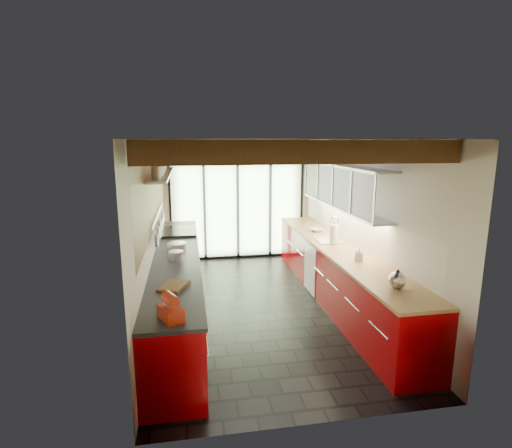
{
  "coord_description": "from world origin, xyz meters",
  "views": [
    {
      "loc": [
        -1.07,
        -5.86,
        2.59
      ],
      "look_at": [
        0.01,
        0.4,
        1.25
      ],
      "focal_mm": 28.0,
      "sensor_mm": 36.0,
      "label": 1
    }
  ],
  "objects_px": {
    "kettle": "(397,279)",
    "paper_towel": "(334,234)",
    "soap_bottle": "(359,254)",
    "bowl": "(317,230)",
    "stand_mixer": "(171,309)"
  },
  "relations": [
    {
      "from": "stand_mixer",
      "to": "soap_bottle",
      "type": "distance_m",
      "value": 2.92
    },
    {
      "from": "soap_bottle",
      "to": "bowl",
      "type": "xyz_separation_m",
      "value": [
        0.0,
        1.88,
        -0.07
      ]
    },
    {
      "from": "stand_mixer",
      "to": "paper_towel",
      "type": "height_order",
      "value": "paper_towel"
    },
    {
      "from": "stand_mixer",
      "to": "kettle",
      "type": "bearing_deg",
      "value": 8.83
    },
    {
      "from": "paper_towel",
      "to": "soap_bottle",
      "type": "bearing_deg",
      "value": -90.0
    },
    {
      "from": "kettle",
      "to": "soap_bottle",
      "type": "xyz_separation_m",
      "value": [
        0.0,
        1.05,
        -0.01
      ]
    },
    {
      "from": "stand_mixer",
      "to": "bowl",
      "type": "distance_m",
      "value": 4.18
    },
    {
      "from": "kettle",
      "to": "paper_towel",
      "type": "distance_m",
      "value": 2.03
    },
    {
      "from": "kettle",
      "to": "soap_bottle",
      "type": "bearing_deg",
      "value": 90.0
    },
    {
      "from": "stand_mixer",
      "to": "soap_bottle",
      "type": "relative_size",
      "value": 1.7
    },
    {
      "from": "paper_towel",
      "to": "soap_bottle",
      "type": "height_order",
      "value": "paper_towel"
    },
    {
      "from": "paper_towel",
      "to": "bowl",
      "type": "xyz_separation_m",
      "value": [
        -0.0,
        0.9,
        -0.13
      ]
    },
    {
      "from": "stand_mixer",
      "to": "bowl",
      "type": "bearing_deg",
      "value": 52.62
    },
    {
      "from": "kettle",
      "to": "soap_bottle",
      "type": "distance_m",
      "value": 1.05
    },
    {
      "from": "paper_towel",
      "to": "soap_bottle",
      "type": "xyz_separation_m",
      "value": [
        -0.0,
        -0.97,
        -0.06
      ]
    }
  ]
}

